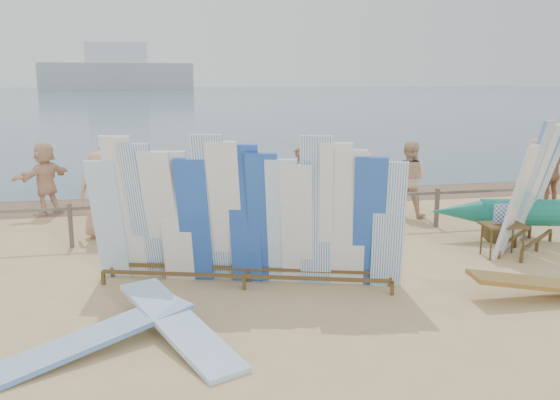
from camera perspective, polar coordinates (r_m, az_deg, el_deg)
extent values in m
plane|color=tan|center=(10.06, 1.83, -7.87)|extent=(160.00, 160.00, 0.00)
cube|color=#3F5A71|center=(137.27, -11.31, 9.96)|extent=(320.00, 240.00, 0.02)
cube|color=brown|center=(16.90, -4.04, 0.12)|extent=(40.00, 2.60, 0.01)
cube|color=#999EA3|center=(189.45, -15.35, 11.38)|extent=(45.00, 8.00, 8.00)
cube|color=silver|center=(189.61, -15.46, 13.49)|extent=(18.00, 6.00, 6.00)
cube|color=#6E6253|center=(12.68, -1.41, -0.03)|extent=(12.00, 0.06, 0.06)
cube|color=#6E6253|center=(12.66, -19.50, -2.34)|extent=(0.08, 0.08, 0.90)
cube|color=#6E6253|center=(12.55, -10.41, -1.98)|extent=(0.08, 0.08, 0.90)
cube|color=#6E6253|center=(12.75, -1.40, -1.57)|extent=(0.08, 0.08, 0.90)
cube|color=#6E6253|center=(13.26, 7.12, -1.14)|extent=(0.08, 0.08, 0.90)
cube|color=#6E6253|center=(14.04, 14.86, -0.74)|extent=(0.08, 0.08, 0.90)
cube|color=#6E6253|center=(15.04, 21.68, -0.37)|extent=(0.08, 0.08, 0.90)
cube|color=brown|center=(9.64, -3.47, -7.34)|extent=(4.51, 1.51, 0.05)
cube|color=brown|center=(10.02, -3.10, -6.60)|extent=(4.51, 1.51, 0.05)
cube|color=#97C2F2|center=(10.22, -16.21, -1.94)|extent=(0.65, 0.68, 2.08)
cube|color=white|center=(10.07, -14.66, -0.88)|extent=(0.69, 0.82, 2.49)
cube|color=white|center=(9.98, -13.00, -1.23)|extent=(0.71, 0.86, 2.38)
cube|color=white|center=(9.89, -11.31, -1.61)|extent=(0.73, 0.92, 2.26)
cube|color=white|center=(9.83, -10.03, -1.69)|extent=(0.62, 0.59, 2.25)
cube|color=blue|center=(9.77, -8.29, -2.07)|extent=(0.65, 0.68, 2.13)
cube|color=white|center=(9.65, -6.56, -0.98)|extent=(0.70, 0.85, 2.53)
cube|color=white|center=(9.62, -5.21, -1.31)|extent=(0.71, 0.87, 2.43)
cube|color=blue|center=(9.57, -3.41, -1.52)|extent=(0.65, 0.70, 2.37)
cube|color=blue|center=(9.54, -1.59, -1.91)|extent=(0.68, 0.79, 2.25)
cube|color=#97C2F2|center=(9.52, 0.24, -2.23)|extent=(0.68, 0.78, 2.16)
cube|color=white|center=(9.51, 1.62, -2.52)|extent=(0.67, 0.75, 2.07)
cube|color=white|center=(9.44, 3.48, -1.24)|extent=(0.65, 0.68, 2.52)
cube|color=white|center=(9.44, 5.33, -1.59)|extent=(0.66, 0.72, 2.42)
cube|color=white|center=(9.46, 6.71, -1.91)|extent=(0.66, 0.73, 2.32)
cube|color=blue|center=(9.48, 8.56, -2.26)|extent=(0.68, 0.77, 2.21)
cube|color=white|center=(9.51, 10.39, -2.51)|extent=(0.64, 0.67, 2.14)
cube|color=brown|center=(12.75, 23.52, -3.53)|extent=(1.52, 1.24, 0.06)
cube|color=brown|center=(12.86, 21.73, -3.26)|extent=(1.52, 1.24, 0.06)
cube|color=white|center=(11.79, 21.70, -0.30)|extent=(0.76, 0.77, 2.18)
cube|color=white|center=(12.31, 22.61, 1.12)|extent=(0.85, 0.88, 2.61)
cube|color=white|center=(12.88, 23.35, 1.25)|extent=(0.87, 0.90, 2.50)
cube|color=white|center=(13.46, 24.03, 1.37)|extent=(0.88, 0.91, 2.40)
cube|color=brown|center=(13.34, 20.24, -2.94)|extent=(0.61, 0.68, 0.34)
cone|color=#167D67|center=(13.02, 16.77, -1.08)|extent=(1.24, 0.82, 0.53)
cube|color=brown|center=(12.05, 20.70, -2.27)|extent=(0.83, 0.62, 0.05)
cube|color=white|center=(12.00, 20.77, -1.21)|extent=(0.41, 0.07, 0.37)
cube|color=white|center=(8.07, -17.39, -13.53)|extent=(2.59, 1.88, 0.32)
cube|color=olive|center=(10.26, 24.85, -8.60)|extent=(2.73, 0.87, 0.44)
cube|color=#97C2F2|center=(8.11, -9.70, -12.98)|extent=(1.58, 2.69, 0.41)
cube|color=red|center=(13.22, -0.92, -1.77)|extent=(0.62, 0.58, 0.05)
cube|color=red|center=(13.38, -0.86, -0.47)|extent=(0.53, 0.28, 0.51)
cube|color=red|center=(13.74, 0.29, -1.31)|extent=(0.65, 0.63, 0.04)
cube|color=red|center=(13.84, -0.31, -0.16)|extent=(0.50, 0.37, 0.49)
cube|color=red|center=(13.75, 5.69, -0.25)|extent=(0.46, 0.75, 0.54)
cube|color=red|center=(13.97, 5.36, 1.39)|extent=(0.45, 0.17, 0.34)
imported|color=#8C6042|center=(15.17, -4.91, 2.14)|extent=(1.10, 0.66, 1.75)
imported|color=#8C6042|center=(17.20, 24.66, 2.31)|extent=(1.10, 0.58, 1.79)
imported|color=#8C6042|center=(15.41, -16.40, 1.95)|extent=(0.69, 0.74, 1.80)
imported|color=tan|center=(13.19, -16.95, 0.50)|extent=(0.93, 0.47, 1.86)
imported|color=beige|center=(15.27, 3.28, 2.35)|extent=(0.69, 1.72, 1.81)
imported|color=tan|center=(15.88, -5.87, 2.25)|extent=(1.11, 0.82, 1.58)
imported|color=#8C6042|center=(15.22, 1.88, 2.02)|extent=(0.67, 0.64, 1.65)
imported|color=beige|center=(14.90, 12.27, 2.00)|extent=(0.99, 0.89, 1.87)
imported|color=tan|center=(19.12, 23.35, 3.02)|extent=(1.12, 0.65, 1.64)
imported|color=tan|center=(14.25, 8.38, 1.27)|extent=(0.89, 0.76, 1.66)
imported|color=beige|center=(15.99, -21.65, 1.98)|extent=(1.47, 1.66, 1.82)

